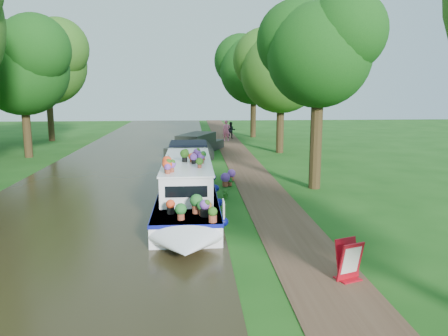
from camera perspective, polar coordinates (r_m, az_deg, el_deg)
ground at (r=17.90m, az=2.50°, el=-4.98°), size 100.00×100.00×0.00m
canal_water at (r=18.23m, az=-16.67°, el=-5.10°), size 10.00×100.00×0.02m
towpath at (r=18.07m, az=6.29°, el=-4.84°), size 2.20×100.00×0.03m
plant_boat at (r=17.94m, az=-4.78°, el=-2.17°), size 2.29×13.52×2.29m
tree_near_overhang at (r=21.12m, az=12.27°, el=15.19°), size 5.52×5.28×8.99m
tree_near_mid at (r=32.93m, az=7.46°, el=13.18°), size 6.90×6.60×9.40m
tree_near_far at (r=43.72m, az=3.87°, el=13.30°), size 7.59×7.26×10.30m
tree_far_c at (r=33.34m, az=-24.92°, el=12.45°), size 7.13×6.82×9.59m
tree_far_d at (r=43.34m, az=-22.18°, el=13.07°), size 8.05×7.70×10.85m
second_boat at (r=32.40m, az=-3.62°, el=2.94°), size 4.58×8.10×1.47m
sandwich_board at (r=11.46m, az=15.99°, el=-11.73°), size 0.68×0.70×1.01m
pedestrian_pink at (r=40.23m, az=0.33°, el=4.93°), size 0.71×0.48×1.90m
pedestrian_dark at (r=42.03m, az=0.95°, el=4.95°), size 0.78×0.61×1.59m
verge_plant at (r=19.06m, az=0.25°, el=-3.36°), size 0.47×0.44×0.43m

